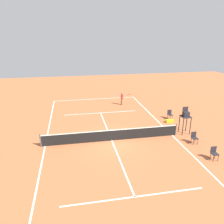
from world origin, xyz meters
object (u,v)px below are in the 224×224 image
object	(u,v)px
tennis_ball	(122,108)
umpire_chair	(186,116)
courtside_chair_mid	(170,114)
courtside_chair_near	(214,153)
player_serving	(122,97)
courtside_chair_far	(194,137)
equipment_bag	(170,121)

from	to	relation	value
tennis_ball	umpire_chair	world-z (taller)	umpire_chair
umpire_chair	courtside_chair_mid	bearing A→B (deg)	-93.50
courtside_chair_near	courtside_chair_mid	size ratio (longest dim) A/B	1.00
courtside_chair_near	tennis_ball	bearing A→B (deg)	-72.06
player_serving	tennis_ball	world-z (taller)	player_serving
courtside_chair_near	courtside_chair_far	size ratio (longest dim) A/B	1.00
courtside_chair_mid	equipment_bag	xyz separation A→B (m)	(0.41, 0.93, -0.38)
player_serving	courtside_chair_far	distance (m)	11.47
player_serving	umpire_chair	bearing A→B (deg)	5.22
tennis_ball	umpire_chair	xyz separation A→B (m)	(-3.96, 7.58, 1.57)
tennis_ball	umpire_chair	size ratio (longest dim) A/B	0.03
tennis_ball	player_serving	bearing A→B (deg)	-106.40
umpire_chair	player_serving	bearing A→B (deg)	-68.50
courtside_chair_far	equipment_bag	xyz separation A→B (m)	(0.04, -4.49, -0.38)
courtside_chair_mid	courtside_chair_far	world-z (taller)	same
tennis_ball	courtside_chair_far	size ratio (longest dim) A/B	0.07
tennis_ball	umpire_chair	distance (m)	8.70
tennis_ball	courtside_chair_near	size ratio (longest dim) A/B	0.07
umpire_chair	courtside_chair_near	distance (m)	4.58
courtside_chair_far	equipment_bag	bearing A→B (deg)	-89.44
courtside_chair_mid	courtside_chair_far	bearing A→B (deg)	86.12
tennis_ball	courtside_chair_near	distance (m)	12.65
umpire_chair	equipment_bag	xyz separation A→B (m)	(0.20, -2.54, -1.46)
umpire_chair	tennis_ball	bearing A→B (deg)	-62.38
player_serving	umpire_chair	distance (m)	9.70
tennis_ball	courtside_chair_far	bearing A→B (deg)	111.79
player_serving	equipment_bag	world-z (taller)	player_serving
tennis_ball	courtside_chair_far	world-z (taller)	courtside_chair_far
courtside_chair_near	courtside_chair_far	bearing A→B (deg)	-88.07
player_serving	equipment_bag	bearing A→B (deg)	11.11
courtside_chair_far	equipment_bag	size ratio (longest dim) A/B	1.25
tennis_ball	courtside_chair_near	bearing A→B (deg)	107.94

